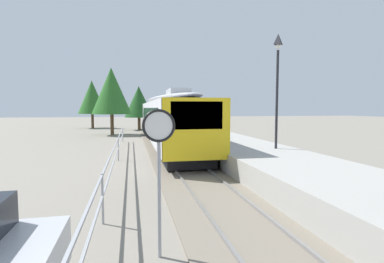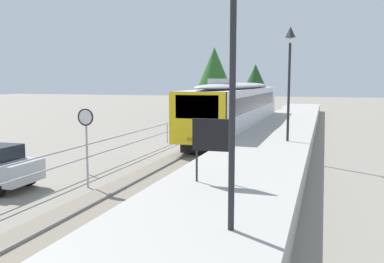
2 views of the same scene
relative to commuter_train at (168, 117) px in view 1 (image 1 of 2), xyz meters
The scene contains 10 objects.
ground_plane 5.54m from the commuter_train, 125.99° to the right, with size 160.00×160.00×0.00m, color gray.
track_rails 4.64m from the commuter_train, 90.00° to the right, with size 3.20×60.00×0.14m.
commuter_train is the anchor object (origin of this frame).
station_platform 5.52m from the commuter_train, 51.81° to the right, with size 3.90×60.00×0.90m, color #A8A59E.
platform_lamp_mid_platform 9.75m from the commuter_train, 64.02° to the right, with size 0.34×0.34×5.35m.
speed_limit_sign 16.18m from the commuter_train, 97.45° to the right, with size 0.61×0.10×2.81m.
carpark_fence 14.56m from the commuter_train, 103.14° to the right, with size 0.06×36.06×1.25m.
tree_behind_carpark 23.86m from the commuter_train, 109.48° to the left, with size 3.84×3.84×6.66m.
tree_behind_station_far 17.59m from the commuter_train, 95.26° to the left, with size 3.69×3.69×5.61m.
tree_distant_left 12.08m from the commuter_train, 112.74° to the left, with size 4.08×4.08×7.02m.
Camera 1 is at (-2.59, 4.62, 2.82)m, focal length 28.01 mm.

